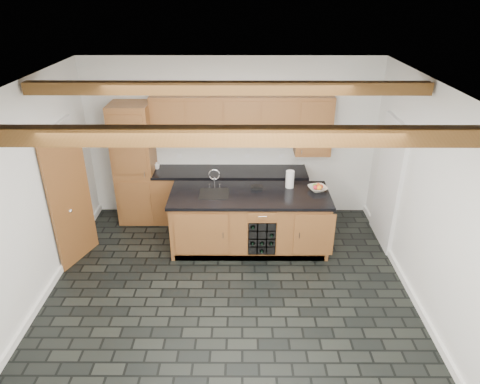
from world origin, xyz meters
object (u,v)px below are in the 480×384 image
(island, at_px, (250,221))
(paper_towel, at_px, (290,179))
(kitchen_scale, at_px, (257,187))
(fruit_bowl, at_px, (318,189))

(island, bearing_deg, paper_towel, 22.30)
(paper_towel, bearing_deg, island, -157.70)
(kitchen_scale, bearing_deg, paper_towel, 5.74)
(paper_towel, bearing_deg, fruit_bowl, -16.61)
(island, height_order, paper_towel, paper_towel)
(island, height_order, kitchen_scale, kitchen_scale)
(kitchen_scale, relative_size, fruit_bowl, 0.67)
(island, xyz_separation_m, paper_towel, (0.63, 0.26, 0.60))
(fruit_bowl, height_order, paper_towel, paper_towel)
(fruit_bowl, bearing_deg, kitchen_scale, 176.35)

